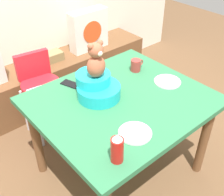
{
  "coord_description": "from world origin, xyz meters",
  "views": [
    {
      "loc": [
        -1.07,
        -1.15,
        1.89
      ],
      "look_at": [
        0.0,
        0.1,
        0.69
      ],
      "focal_mm": 44.96,
      "sensor_mm": 36.0,
      "label": 1
    }
  ],
  "objects_px": {
    "ketchup_bottle": "(117,148)",
    "dinner_plate_far": "(167,82)",
    "coffee_mug": "(136,65)",
    "cell_phone": "(71,84)",
    "pillow_floral_right": "(89,30)",
    "book_stack": "(53,56)",
    "infant_seat_teal": "(97,87)",
    "teddy_bear": "(96,61)",
    "highchair": "(40,86)",
    "dinner_plate_near": "(135,133)",
    "dining_table": "(121,110)"
  },
  "relations": [
    {
      "from": "ketchup_bottle",
      "to": "dinner_plate_far",
      "type": "distance_m",
      "value": 0.86
    },
    {
      "from": "coffee_mug",
      "to": "cell_phone",
      "type": "distance_m",
      "value": 0.54
    },
    {
      "from": "pillow_floral_right",
      "to": "book_stack",
      "type": "bearing_deg",
      "value": 177.41
    },
    {
      "from": "ketchup_bottle",
      "to": "cell_phone",
      "type": "relative_size",
      "value": 1.28
    },
    {
      "from": "infant_seat_teal",
      "to": "dinner_plate_far",
      "type": "height_order",
      "value": "infant_seat_teal"
    },
    {
      "from": "book_stack",
      "to": "teddy_bear",
      "type": "distance_m",
      "value": 1.27
    },
    {
      "from": "highchair",
      "to": "infant_seat_teal",
      "type": "xyz_separation_m",
      "value": [
        0.11,
        -0.69,
        0.29
      ]
    },
    {
      "from": "pillow_floral_right",
      "to": "cell_phone",
      "type": "xyz_separation_m",
      "value": [
        -0.8,
        -0.86,
        0.06
      ]
    },
    {
      "from": "pillow_floral_right",
      "to": "teddy_bear",
      "type": "xyz_separation_m",
      "value": [
        -0.74,
        -1.1,
        0.34
      ]
    },
    {
      "from": "pillow_floral_right",
      "to": "book_stack",
      "type": "height_order",
      "value": "pillow_floral_right"
    },
    {
      "from": "highchair",
      "to": "teddy_bear",
      "type": "distance_m",
      "value": 0.85
    },
    {
      "from": "ketchup_bottle",
      "to": "cell_phone",
      "type": "xyz_separation_m",
      "value": [
        0.22,
        0.77,
        -0.08
      ]
    },
    {
      "from": "pillow_floral_right",
      "to": "cell_phone",
      "type": "distance_m",
      "value": 1.18
    },
    {
      "from": "infant_seat_teal",
      "to": "dinner_plate_far",
      "type": "bearing_deg",
      "value": -22.32
    },
    {
      "from": "pillow_floral_right",
      "to": "coffee_mug",
      "type": "distance_m",
      "value": 1.08
    },
    {
      "from": "highchair",
      "to": "dinner_plate_near",
      "type": "relative_size",
      "value": 3.95
    },
    {
      "from": "dinner_plate_near",
      "to": "cell_phone",
      "type": "relative_size",
      "value": 1.39
    },
    {
      "from": "book_stack",
      "to": "ketchup_bottle",
      "type": "height_order",
      "value": "ketchup_bottle"
    },
    {
      "from": "highchair",
      "to": "cell_phone",
      "type": "xyz_separation_m",
      "value": [
        0.04,
        -0.45,
        0.22
      ]
    },
    {
      "from": "dining_table",
      "to": "dinner_plate_far",
      "type": "xyz_separation_m",
      "value": [
        0.4,
        -0.07,
        0.11
      ]
    },
    {
      "from": "cell_phone",
      "to": "dining_table",
      "type": "bearing_deg",
      "value": -85.34
    },
    {
      "from": "pillow_floral_right",
      "to": "dining_table",
      "type": "xyz_separation_m",
      "value": [
        -0.64,
        -1.24,
        -0.04
      ]
    },
    {
      "from": "coffee_mug",
      "to": "dinner_plate_near",
      "type": "distance_m",
      "value": 0.74
    },
    {
      "from": "highchair",
      "to": "dinner_plate_far",
      "type": "bearing_deg",
      "value": -55.61
    },
    {
      "from": "coffee_mug",
      "to": "ketchup_bottle",
      "type": "bearing_deg",
      "value": -140.45
    },
    {
      "from": "teddy_bear",
      "to": "dinner_plate_far",
      "type": "height_order",
      "value": "teddy_bear"
    },
    {
      "from": "highchair",
      "to": "ketchup_bottle",
      "type": "bearing_deg",
      "value": -98.35
    },
    {
      "from": "dinner_plate_near",
      "to": "ketchup_bottle",
      "type": "bearing_deg",
      "value": -159.12
    },
    {
      "from": "book_stack",
      "to": "dining_table",
      "type": "distance_m",
      "value": 1.28
    },
    {
      "from": "dining_table",
      "to": "infant_seat_teal",
      "type": "xyz_separation_m",
      "value": [
        -0.1,
        0.14,
        0.17
      ]
    },
    {
      "from": "dining_table",
      "to": "dinner_plate_near",
      "type": "distance_m",
      "value": 0.38
    },
    {
      "from": "infant_seat_teal",
      "to": "dinner_plate_near",
      "type": "xyz_separation_m",
      "value": [
        -0.07,
        -0.45,
        -0.07
      ]
    },
    {
      "from": "dining_table",
      "to": "dinner_plate_near",
      "type": "height_order",
      "value": "dinner_plate_near"
    },
    {
      "from": "teddy_bear",
      "to": "infant_seat_teal",
      "type": "bearing_deg",
      "value": 90.0
    },
    {
      "from": "highchair",
      "to": "teddy_bear",
      "type": "height_order",
      "value": "teddy_bear"
    },
    {
      "from": "infant_seat_teal",
      "to": "cell_phone",
      "type": "xyz_separation_m",
      "value": [
        -0.06,
        0.24,
        -0.07
      ]
    },
    {
      "from": "book_stack",
      "to": "dinner_plate_near",
      "type": "relative_size",
      "value": 1.0
    },
    {
      "from": "dining_table",
      "to": "ketchup_bottle",
      "type": "distance_m",
      "value": 0.59
    },
    {
      "from": "highchair",
      "to": "teddy_bear",
      "type": "bearing_deg",
      "value": -81.27
    },
    {
      "from": "book_stack",
      "to": "teddy_bear",
      "type": "relative_size",
      "value": 0.8
    },
    {
      "from": "pillow_floral_right",
      "to": "teddy_bear",
      "type": "bearing_deg",
      "value": -123.86
    },
    {
      "from": "ketchup_bottle",
      "to": "cell_phone",
      "type": "bearing_deg",
      "value": 74.03
    },
    {
      "from": "book_stack",
      "to": "coffee_mug",
      "type": "distance_m",
      "value": 1.1
    },
    {
      "from": "dining_table",
      "to": "ketchup_bottle",
      "type": "xyz_separation_m",
      "value": [
        -0.39,
        -0.4,
        0.19
      ]
    },
    {
      "from": "pillow_floral_right",
      "to": "dining_table",
      "type": "relative_size",
      "value": 0.38
    },
    {
      "from": "coffee_mug",
      "to": "cell_phone",
      "type": "relative_size",
      "value": 0.83
    },
    {
      "from": "dining_table",
      "to": "dinner_plate_far",
      "type": "bearing_deg",
      "value": -9.93
    },
    {
      "from": "teddy_bear",
      "to": "coffee_mug",
      "type": "height_order",
      "value": "teddy_bear"
    },
    {
      "from": "dinner_plate_far",
      "to": "infant_seat_teal",
      "type": "bearing_deg",
      "value": 157.68
    },
    {
      "from": "pillow_floral_right",
      "to": "highchair",
      "type": "distance_m",
      "value": 0.96
    }
  ]
}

